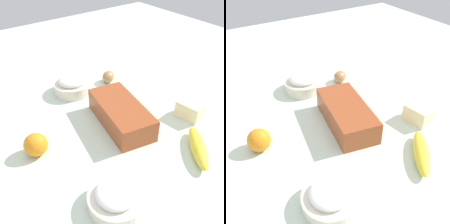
# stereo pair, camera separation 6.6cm
# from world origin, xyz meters

# --- Properties ---
(ground_plane) EXTENTS (2.40, 2.40, 0.02)m
(ground_plane) POSITION_xyz_m (0.00, 0.00, -0.01)
(ground_plane) COLOR silver
(loaf_pan) EXTENTS (0.30, 0.18, 0.08)m
(loaf_pan) POSITION_xyz_m (0.03, 0.02, 0.04)
(loaf_pan) COLOR #9E4723
(loaf_pan) RESTS_ON ground_plane
(flour_bowl) EXTENTS (0.15, 0.15, 0.07)m
(flour_bowl) POSITION_xyz_m (-0.26, -0.01, 0.03)
(flour_bowl) COLOR silver
(flour_bowl) RESTS_ON ground_plane
(sugar_bowl) EXTENTS (0.15, 0.15, 0.07)m
(sugar_bowl) POSITION_xyz_m (0.28, -0.20, 0.03)
(sugar_bowl) COLOR silver
(sugar_bowl) RESTS_ON ground_plane
(banana) EXTENTS (0.17, 0.15, 0.04)m
(banana) POSITION_xyz_m (0.28, 0.12, 0.02)
(banana) COLOR yellow
(banana) RESTS_ON ground_plane
(orange_fruit) EXTENTS (0.07, 0.07, 0.07)m
(orange_fruit) POSITION_xyz_m (-0.01, -0.28, 0.04)
(orange_fruit) COLOR orange
(orange_fruit) RESTS_ON ground_plane
(butter_block) EXTENTS (0.10, 0.08, 0.06)m
(butter_block) POSITION_xyz_m (0.15, 0.24, 0.03)
(butter_block) COLOR #F4EDB2
(butter_block) RESTS_ON ground_plane
(egg_near_butter) EXTENTS (0.08, 0.08, 0.05)m
(egg_near_butter) POSITION_xyz_m (-0.24, 0.16, 0.02)
(egg_near_butter) COLOR #AC7446
(egg_near_butter) RESTS_ON ground_plane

